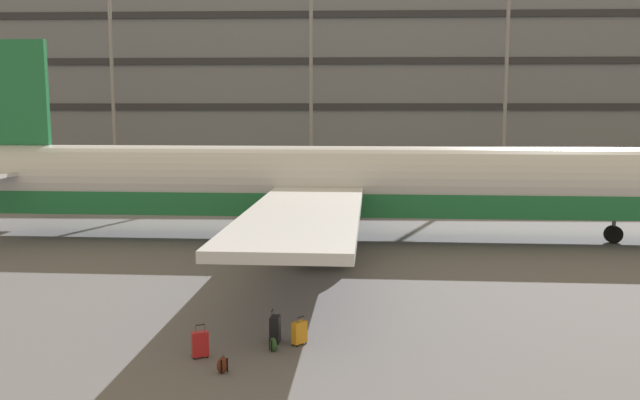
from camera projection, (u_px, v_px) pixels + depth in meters
name	position (u px, v px, depth m)	size (l,w,h in m)	color
ground_plane	(440.00, 240.00, 35.85)	(600.00, 600.00, 0.00)	#5B5B60
terminal_structure	(388.00, 87.00, 81.03)	(166.00, 21.35, 18.79)	slate
airliner	(333.00, 185.00, 35.89)	(43.25, 35.03, 10.52)	silver
light_mast_left	(111.00, 57.00, 65.79)	(1.80, 0.50, 20.33)	gray
light_mast_center_left	(311.00, 45.00, 64.94)	(1.80, 0.50, 22.36)	gray
light_mast_center_right	(507.00, 55.00, 64.39)	(1.80, 0.50, 20.34)	gray
suitcase_upright	(299.00, 332.00, 19.98)	(0.47, 0.49, 0.87)	orange
suitcase_purple	(275.00, 329.00, 20.14)	(0.31, 0.48, 1.00)	black
suitcase_laid_flat	(200.00, 344.00, 18.93)	(0.51, 0.38, 0.98)	#B21E23
backpack_small	(222.00, 365.00, 17.85)	(0.37, 0.38, 0.49)	#592619
backpack_orange	(274.00, 345.00, 19.45)	(0.32, 0.38, 0.46)	#264C26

